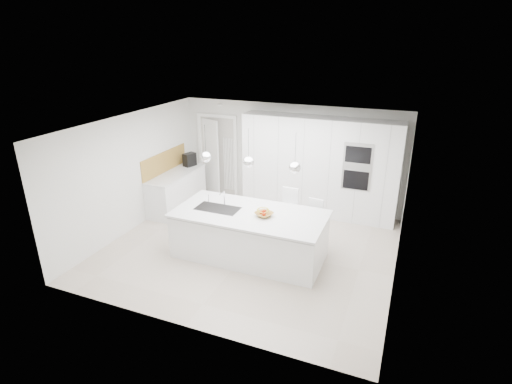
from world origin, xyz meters
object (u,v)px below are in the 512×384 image
at_px(bar_stool_left, 288,215).
at_px(fruit_bowl, 264,214).
at_px(espresso_machine, 190,160).
at_px(bar_stool_right, 313,225).
at_px(island_base, 249,236).

bearing_deg(bar_stool_left, fruit_bowl, -95.27).
distance_m(espresso_machine, bar_stool_right, 3.86).
xyz_separation_m(bar_stool_left, bar_stool_right, (0.58, -0.16, -0.05)).
xyz_separation_m(fruit_bowl, bar_stool_left, (0.16, 0.95, -0.39)).
relative_size(island_base, bar_stool_right, 2.80).
relative_size(fruit_bowl, bar_stool_right, 0.32).
bearing_deg(fruit_bowl, bar_stool_right, 46.86).
bearing_deg(island_base, espresso_machine, 139.84).
distance_m(island_base, fruit_bowl, 0.59).
bearing_deg(bar_stool_right, bar_stool_left, 171.53).
relative_size(fruit_bowl, bar_stool_left, 0.29).
distance_m(island_base, bar_stool_right, 1.31).
height_order(espresso_machine, bar_stool_right, espresso_machine).
height_order(espresso_machine, bar_stool_left, espresso_machine).
bearing_deg(espresso_machine, island_base, -21.97).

